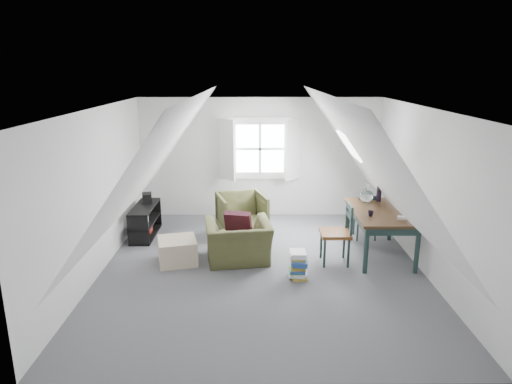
{
  "coord_description": "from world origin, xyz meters",
  "views": [
    {
      "loc": [
        -0.12,
        -6.66,
        3.06
      ],
      "look_at": [
        -0.09,
        0.6,
        1.09
      ],
      "focal_mm": 32.0,
      "sensor_mm": 36.0,
      "label": 1
    }
  ],
  "objects_px": {
    "armchair_far": "(242,234)",
    "media_shelf": "(145,223)",
    "armchair_near": "(238,261)",
    "dining_chair_near": "(338,232)",
    "dining_chair_far": "(366,215)",
    "ottoman": "(178,251)",
    "magazine_stack": "(298,265)",
    "dining_table": "(381,216)"
  },
  "relations": [
    {
      "from": "armchair_near",
      "to": "armchair_far",
      "type": "relative_size",
      "value": 1.19
    },
    {
      "from": "armchair_near",
      "to": "magazine_stack",
      "type": "height_order",
      "value": "magazine_stack"
    },
    {
      "from": "magazine_stack",
      "to": "armchair_far",
      "type": "bearing_deg",
      "value": 115.42
    },
    {
      "from": "dining_chair_near",
      "to": "armchair_far",
      "type": "bearing_deg",
      "value": -146.65
    },
    {
      "from": "dining_table",
      "to": "armchair_far",
      "type": "bearing_deg",
      "value": 159.97
    },
    {
      "from": "ottoman",
      "to": "media_shelf",
      "type": "height_order",
      "value": "media_shelf"
    },
    {
      "from": "armchair_near",
      "to": "dining_chair_far",
      "type": "distance_m",
      "value": 2.57
    },
    {
      "from": "armchair_far",
      "to": "media_shelf",
      "type": "height_order",
      "value": "media_shelf"
    },
    {
      "from": "armchair_far",
      "to": "ottoman",
      "type": "bearing_deg",
      "value": -143.81
    },
    {
      "from": "media_shelf",
      "to": "magazine_stack",
      "type": "relative_size",
      "value": 2.74
    },
    {
      "from": "ottoman",
      "to": "media_shelf",
      "type": "bearing_deg",
      "value": 123.72
    },
    {
      "from": "armchair_far",
      "to": "media_shelf",
      "type": "distance_m",
      "value": 1.84
    },
    {
      "from": "media_shelf",
      "to": "magazine_stack",
      "type": "bearing_deg",
      "value": -30.45
    },
    {
      "from": "dining_table",
      "to": "media_shelf",
      "type": "distance_m",
      "value": 4.28
    },
    {
      "from": "dining_table",
      "to": "magazine_stack",
      "type": "xyz_separation_m",
      "value": [
        -1.44,
        -0.86,
        -0.48
      ]
    },
    {
      "from": "dining_chair_far",
      "to": "ottoman",
      "type": "bearing_deg",
      "value": 30.92
    },
    {
      "from": "armchair_near",
      "to": "armchair_far",
      "type": "xyz_separation_m",
      "value": [
        0.02,
        1.28,
        0.0
      ]
    },
    {
      "from": "dining_chair_near",
      "to": "magazine_stack",
      "type": "bearing_deg",
      "value": -66.88
    },
    {
      "from": "armchair_near",
      "to": "dining_table",
      "type": "xyz_separation_m",
      "value": [
        2.37,
        0.23,
        0.69
      ]
    },
    {
      "from": "ottoman",
      "to": "magazine_stack",
      "type": "distance_m",
      "value": 2.0
    },
    {
      "from": "armchair_near",
      "to": "dining_chair_near",
      "type": "bearing_deg",
      "value": 168.96
    },
    {
      "from": "armchair_near",
      "to": "dining_table",
      "type": "distance_m",
      "value": 2.47
    },
    {
      "from": "armchair_near",
      "to": "dining_chair_far",
      "type": "height_order",
      "value": "dining_chair_far"
    },
    {
      "from": "magazine_stack",
      "to": "dining_table",
      "type": "bearing_deg",
      "value": 30.9
    },
    {
      "from": "armchair_far",
      "to": "dining_chair_near",
      "type": "relative_size",
      "value": 0.87
    },
    {
      "from": "ottoman",
      "to": "magazine_stack",
      "type": "height_order",
      "value": "magazine_stack"
    },
    {
      "from": "dining_chair_near",
      "to": "media_shelf",
      "type": "distance_m",
      "value": 3.63
    },
    {
      "from": "dining_chair_far",
      "to": "dining_chair_near",
      "type": "xyz_separation_m",
      "value": [
        -0.72,
        -1.1,
        0.07
      ]
    },
    {
      "from": "ottoman",
      "to": "magazine_stack",
      "type": "relative_size",
      "value": 1.44
    },
    {
      "from": "dining_table",
      "to": "dining_chair_far",
      "type": "height_order",
      "value": "dining_chair_far"
    },
    {
      "from": "armchair_near",
      "to": "media_shelf",
      "type": "distance_m",
      "value": 2.15
    },
    {
      "from": "media_shelf",
      "to": "ottoman",
      "type": "bearing_deg",
      "value": -53.45
    },
    {
      "from": "dining_chair_far",
      "to": "magazine_stack",
      "type": "relative_size",
      "value": 2.1
    },
    {
      "from": "armchair_far",
      "to": "dining_table",
      "type": "distance_m",
      "value": 2.65
    },
    {
      "from": "armchair_near",
      "to": "ottoman",
      "type": "xyz_separation_m",
      "value": [
        -0.99,
        -0.05,
        0.2
      ]
    },
    {
      "from": "magazine_stack",
      "to": "dining_chair_near",
      "type": "bearing_deg",
      "value": 39.23
    },
    {
      "from": "ottoman",
      "to": "armchair_far",
      "type": "bearing_deg",
      "value": 52.74
    },
    {
      "from": "armchair_far",
      "to": "ottoman",
      "type": "xyz_separation_m",
      "value": [
        -1.01,
        -1.33,
        0.2
      ]
    },
    {
      "from": "ottoman",
      "to": "dining_chair_far",
      "type": "bearing_deg",
      "value": 18.02
    },
    {
      "from": "dining_chair_far",
      "to": "armchair_near",
      "type": "bearing_deg",
      "value": 36.73
    },
    {
      "from": "ottoman",
      "to": "dining_chair_far",
      "type": "relative_size",
      "value": 0.69
    },
    {
      "from": "dining_chair_far",
      "to": "dining_chair_near",
      "type": "relative_size",
      "value": 0.87
    }
  ]
}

